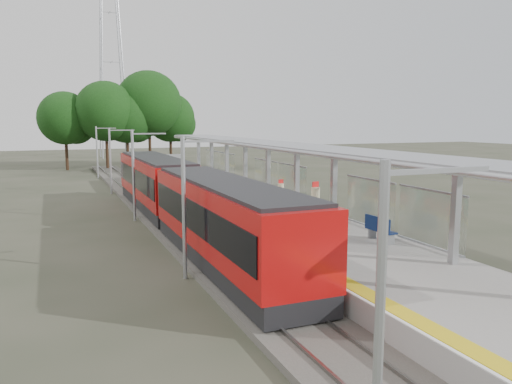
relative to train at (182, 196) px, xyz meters
The scene contains 16 objects.
ground 15.30m from the train, 72.74° to the right, with size 200.00×200.00×0.00m, color #474438.
trackbed 5.85m from the train, 90.01° to the left, with size 3.00×70.00×0.24m, color #59544C.
platform 7.29m from the train, 50.80° to the left, with size 6.00×50.00×1.00m, color gray.
tactile_strip 5.94m from the train, 70.54° to the left, with size 0.60×50.00×0.02m, color gold.
end_fence 30.80m from the train, 81.60° to the left, with size 6.00×0.10×1.20m, color #9EA0A5.
train is the anchor object (origin of this frame).
canopy 6.69m from the train, 15.59° to the left, with size 3.27×38.00×3.66m.
pylon 61.02m from the train, 86.58° to the left, with size 8.00×4.00×38.00m, color #9EA0A5, non-canonical shape.
tree_cluster 39.15m from the train, 85.68° to the left, with size 19.51×9.96×12.24m.
catenary_masts 4.91m from the train, 110.80° to the left, with size 2.08×48.16×5.40m.
bench_near 10.71m from the train, 55.20° to the right, with size 0.55×1.57×1.05m.
bench_mid 7.45m from the train, 35.05° to the right, with size 0.46×1.35×0.91m.
bench_far 15.15m from the train, 67.10° to the left, with size 0.86×1.52×0.99m.
info_pillar_near 6.98m from the train, 30.41° to the right, with size 0.43×0.43×1.92m.
info_pillar_far 6.08m from the train, ahead, with size 0.35×0.35×1.57m.
litter_bin 6.50m from the train, 28.88° to the right, with size 0.49×0.49×1.00m, color #9EA0A5.
Camera 1 is at (-10.82, -10.99, 5.96)m, focal length 35.00 mm.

